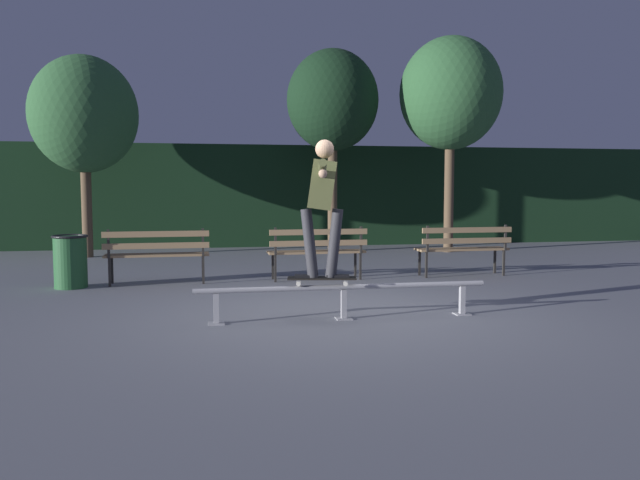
{
  "coord_description": "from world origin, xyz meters",
  "views": [
    {
      "loc": [
        -1.58,
        -7.2,
        1.5
      ],
      "look_at": [
        -0.13,
        0.55,
        0.85
      ],
      "focal_mm": 35.22,
      "sensor_mm": 36.0,
      "label": 1
    }
  ],
  "objects_px": {
    "skateboarder": "(322,196)",
    "trash_can": "(70,261)",
    "tree_far_left": "(84,115)",
    "tree_far_right": "(451,94)",
    "grind_rail": "(344,293)",
    "tree_behind_benches": "(333,101)",
    "park_bench_left_center": "(317,248)",
    "park_bench_right_center": "(464,245)",
    "park_bench_leftmost": "(157,250)",
    "skateboard": "(322,279)"
  },
  "relations": [
    {
      "from": "skateboarder",
      "to": "trash_can",
      "type": "height_order",
      "value": "skateboarder"
    },
    {
      "from": "tree_far_left",
      "to": "park_bench_left_center",
      "type": "bearing_deg",
      "value": -45.03
    },
    {
      "from": "tree_far_right",
      "to": "park_bench_left_center",
      "type": "bearing_deg",
      "value": -134.47
    },
    {
      "from": "skateboarder",
      "to": "tree_far_left",
      "type": "bearing_deg",
      "value": 117.28
    },
    {
      "from": "grind_rail",
      "to": "tree_far_right",
      "type": "bearing_deg",
      "value": 59.55
    },
    {
      "from": "park_bench_leftmost",
      "to": "tree_far_right",
      "type": "bearing_deg",
      "value": 31.56
    },
    {
      "from": "park_bench_left_center",
      "to": "tree_behind_benches",
      "type": "height_order",
      "value": "tree_behind_benches"
    },
    {
      "from": "park_bench_left_center",
      "to": "park_bench_right_center",
      "type": "distance_m",
      "value": 2.54
    },
    {
      "from": "skateboarder",
      "to": "skateboard",
      "type": "bearing_deg",
      "value": 170.05
    },
    {
      "from": "skateboard",
      "to": "park_bench_right_center",
      "type": "xyz_separation_m",
      "value": [
        3.05,
        3.06,
        0.06
      ]
    },
    {
      "from": "park_bench_right_center",
      "to": "tree_far_right",
      "type": "xyz_separation_m",
      "value": [
        1.32,
        3.93,
        3.13
      ]
    },
    {
      "from": "skateboard",
      "to": "tree_far_right",
      "type": "distance_m",
      "value": 8.84
    },
    {
      "from": "grind_rail",
      "to": "trash_can",
      "type": "relative_size",
      "value": 4.26
    },
    {
      "from": "skateboard",
      "to": "tree_behind_benches",
      "type": "height_order",
      "value": "tree_behind_benches"
    },
    {
      "from": "park_bench_leftmost",
      "to": "park_bench_left_center",
      "type": "relative_size",
      "value": 1.0
    },
    {
      "from": "skateboard",
      "to": "park_bench_right_center",
      "type": "distance_m",
      "value": 4.32
    },
    {
      "from": "park_bench_leftmost",
      "to": "park_bench_left_center",
      "type": "distance_m",
      "value": 2.54
    },
    {
      "from": "park_bench_left_center",
      "to": "tree_far_left",
      "type": "distance_m",
      "value": 6.6
    },
    {
      "from": "park_bench_left_center",
      "to": "park_bench_right_center",
      "type": "height_order",
      "value": "same"
    },
    {
      "from": "tree_far_right",
      "to": "park_bench_right_center",
      "type": "bearing_deg",
      "value": -108.53
    },
    {
      "from": "park_bench_leftmost",
      "to": "tree_behind_benches",
      "type": "xyz_separation_m",
      "value": [
        3.72,
        4.48,
        2.98
      ]
    },
    {
      "from": "tree_far_left",
      "to": "tree_far_right",
      "type": "bearing_deg",
      "value": -2.67
    },
    {
      "from": "park_bench_left_center",
      "to": "tree_far_right",
      "type": "distance_m",
      "value": 6.34
    },
    {
      "from": "skateboard",
      "to": "park_bench_leftmost",
      "type": "bearing_deg",
      "value": 123.59
    },
    {
      "from": "tree_far_left",
      "to": "skateboard",
      "type": "bearing_deg",
      "value": -62.73
    },
    {
      "from": "park_bench_leftmost",
      "to": "park_bench_left_center",
      "type": "bearing_deg",
      "value": 0.0
    },
    {
      "from": "skateboard",
      "to": "park_bench_left_center",
      "type": "height_order",
      "value": "park_bench_left_center"
    },
    {
      "from": "tree_far_right",
      "to": "skateboard",
      "type": "bearing_deg",
      "value": -121.98
    },
    {
      "from": "skateboarder",
      "to": "tree_far_right",
      "type": "relative_size",
      "value": 0.31
    },
    {
      "from": "tree_far_right",
      "to": "trash_can",
      "type": "distance_m",
      "value": 9.24
    },
    {
      "from": "park_bench_leftmost",
      "to": "tree_far_left",
      "type": "relative_size",
      "value": 0.37
    },
    {
      "from": "skateboard",
      "to": "grind_rail",
      "type": "bearing_deg",
      "value": 0.0
    },
    {
      "from": "tree_far_right",
      "to": "tree_behind_benches",
      "type": "bearing_deg",
      "value": 168.33
    },
    {
      "from": "skateboard",
      "to": "park_bench_left_center",
      "type": "xyz_separation_m",
      "value": [
        0.51,
        3.06,
        0.06
      ]
    },
    {
      "from": "skateboarder",
      "to": "tree_far_left",
      "type": "distance_m",
      "value": 8.46
    },
    {
      "from": "skateboarder",
      "to": "tree_far_right",
      "type": "xyz_separation_m",
      "value": [
        4.36,
        6.99,
        2.26
      ]
    },
    {
      "from": "park_bench_left_center",
      "to": "tree_far_right",
      "type": "bearing_deg",
      "value": 45.53
    },
    {
      "from": "park_bench_left_center",
      "to": "trash_can",
      "type": "height_order",
      "value": "park_bench_left_center"
    },
    {
      "from": "grind_rail",
      "to": "park_bench_right_center",
      "type": "relative_size",
      "value": 2.12
    },
    {
      "from": "skateboard",
      "to": "park_bench_left_center",
      "type": "distance_m",
      "value": 3.1
    },
    {
      "from": "skateboard",
      "to": "trash_can",
      "type": "distance_m",
      "value": 4.44
    },
    {
      "from": "park_bench_leftmost",
      "to": "tree_far_right",
      "type": "height_order",
      "value": "tree_far_right"
    },
    {
      "from": "tree_far_left",
      "to": "skateboarder",
      "type": "bearing_deg",
      "value": -62.72
    },
    {
      "from": "park_bench_leftmost",
      "to": "park_bench_right_center",
      "type": "xyz_separation_m",
      "value": [
        5.08,
        0.0,
        0.0
      ]
    },
    {
      "from": "tree_behind_benches",
      "to": "tree_far_left",
      "type": "bearing_deg",
      "value": -178.21
    },
    {
      "from": "skateboarder",
      "to": "tree_behind_benches",
      "type": "height_order",
      "value": "tree_behind_benches"
    },
    {
      "from": "tree_far_right",
      "to": "grind_rail",
      "type": "bearing_deg",
      "value": -120.45
    },
    {
      "from": "grind_rail",
      "to": "tree_far_left",
      "type": "bearing_deg",
      "value": 118.81
    },
    {
      "from": "park_bench_left_center",
      "to": "park_bench_right_center",
      "type": "relative_size",
      "value": 1.0
    },
    {
      "from": "tree_far_left",
      "to": "trash_can",
      "type": "distance_m",
      "value": 5.16
    }
  ]
}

